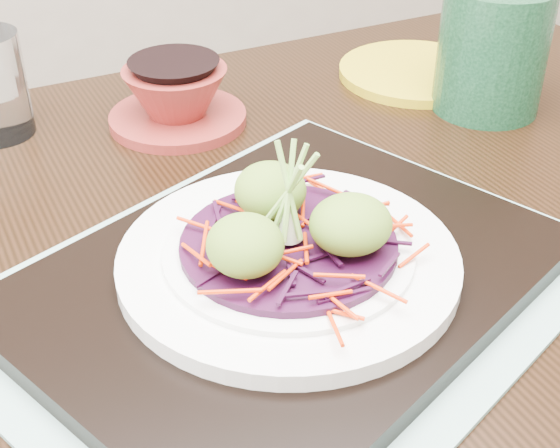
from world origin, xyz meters
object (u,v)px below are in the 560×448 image
object	(u,v)px
dining_table	(260,331)
green_jar	(492,50)
terracotta_bowl_set	(176,99)
yellow_plate	(416,72)
white_plate	(288,259)
serving_tray	(288,277)

from	to	relation	value
dining_table	green_jar	world-z (taller)	green_jar
green_jar	dining_table	bearing A→B (deg)	-152.58
terracotta_bowl_set	yellow_plate	size ratio (longest dim) A/B	0.86
yellow_plate	white_plate	bearing A→B (deg)	-130.17
terracotta_bowl_set	dining_table	bearing A→B (deg)	-86.94
serving_tray	yellow_plate	size ratio (longest dim) A/B	2.12
dining_table	serving_tray	world-z (taller)	serving_tray
white_plate	terracotta_bowl_set	world-z (taller)	terracotta_bowl_set
dining_table	yellow_plate	world-z (taller)	yellow_plate
serving_tray	terracotta_bowl_set	size ratio (longest dim) A/B	2.47
terracotta_bowl_set	yellow_plate	xyz separation A→B (m)	(0.31, 0.03, -0.02)
white_plate	terracotta_bowl_set	bearing A→B (deg)	92.79
green_jar	white_plate	bearing A→B (deg)	-143.39
white_plate	terracotta_bowl_set	distance (m)	0.32
serving_tray	green_jar	size ratio (longest dim) A/B	2.90
dining_table	green_jar	xyz separation A→B (m)	(0.33, 0.17, 0.17)
dining_table	yellow_plate	xyz separation A→B (m)	(0.30, 0.28, 0.11)
serving_tray	white_plate	xyz separation A→B (m)	(-0.00, 0.00, 0.02)
serving_tray	yellow_plate	distance (m)	0.46
terracotta_bowl_set	yellow_plate	bearing A→B (deg)	5.30
white_plate	green_jar	distance (m)	0.41
dining_table	white_plate	size ratio (longest dim) A/B	5.07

